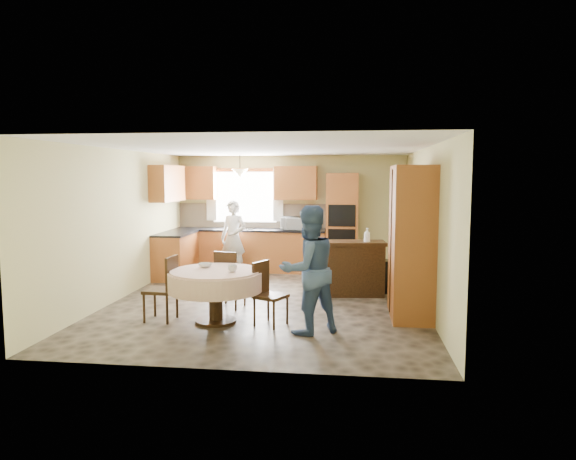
{
  "coord_description": "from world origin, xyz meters",
  "views": [
    {
      "loc": [
        1.35,
        -8.16,
        2.06
      ],
      "look_at": [
        0.3,
        0.3,
        1.16
      ],
      "focal_mm": 32.0,
      "sensor_mm": 36.0,
      "label": 1
    }
  ],
  "objects_px": {
    "oven_tower": "(342,224)",
    "chair_right": "(267,290)",
    "sideboard": "(349,270)",
    "person_dining": "(308,270)",
    "cupboard": "(412,242)",
    "person_sink": "(234,238)",
    "chair_left": "(165,285)",
    "dining_table": "(215,282)",
    "chair_back": "(228,277)"
  },
  "relations": [
    {
      "from": "oven_tower",
      "to": "chair_right",
      "type": "bearing_deg",
      "value": -103.54
    },
    {
      "from": "sideboard",
      "to": "person_dining",
      "type": "distance_m",
      "value": 2.33
    },
    {
      "from": "sideboard",
      "to": "cupboard",
      "type": "relative_size",
      "value": 0.56
    },
    {
      "from": "person_sink",
      "to": "chair_left",
      "type": "bearing_deg",
      "value": -75.97
    },
    {
      "from": "oven_tower",
      "to": "dining_table",
      "type": "xyz_separation_m",
      "value": [
        -1.68,
        -3.95,
        -0.48
      ]
    },
    {
      "from": "dining_table",
      "to": "person_dining",
      "type": "relative_size",
      "value": 0.78
    },
    {
      "from": "oven_tower",
      "to": "person_dining",
      "type": "bearing_deg",
      "value": -94.69
    },
    {
      "from": "sideboard",
      "to": "dining_table",
      "type": "relative_size",
      "value": 0.94
    },
    {
      "from": "sideboard",
      "to": "chair_back",
      "type": "height_order",
      "value": "chair_back"
    },
    {
      "from": "chair_left",
      "to": "chair_right",
      "type": "height_order",
      "value": "chair_left"
    },
    {
      "from": "cupboard",
      "to": "person_dining",
      "type": "xyz_separation_m",
      "value": [
        -1.42,
        -0.97,
        -0.26
      ]
    },
    {
      "from": "dining_table",
      "to": "person_sink",
      "type": "distance_m",
      "value": 3.46
    },
    {
      "from": "chair_left",
      "to": "chair_right",
      "type": "relative_size",
      "value": 1.06
    },
    {
      "from": "person_sink",
      "to": "chair_back",
      "type": "bearing_deg",
      "value": -61.33
    },
    {
      "from": "sideboard",
      "to": "person_dining",
      "type": "bearing_deg",
      "value": -108.68
    },
    {
      "from": "dining_table",
      "to": "oven_tower",
      "type": "bearing_deg",
      "value": 66.92
    },
    {
      "from": "dining_table",
      "to": "person_dining",
      "type": "bearing_deg",
      "value": -13.38
    },
    {
      "from": "cupboard",
      "to": "person_sink",
      "type": "height_order",
      "value": "cupboard"
    },
    {
      "from": "chair_right",
      "to": "cupboard",
      "type": "bearing_deg",
      "value": -45.48
    },
    {
      "from": "oven_tower",
      "to": "chair_left",
      "type": "distance_m",
      "value": 4.67
    },
    {
      "from": "chair_left",
      "to": "person_dining",
      "type": "relative_size",
      "value": 0.55
    },
    {
      "from": "cupboard",
      "to": "person_dining",
      "type": "relative_size",
      "value": 1.31
    },
    {
      "from": "person_sink",
      "to": "cupboard",
      "type": "bearing_deg",
      "value": -22.7
    },
    {
      "from": "dining_table",
      "to": "chair_right",
      "type": "distance_m",
      "value": 0.74
    },
    {
      "from": "chair_left",
      "to": "person_dining",
      "type": "distance_m",
      "value": 2.12
    },
    {
      "from": "cupboard",
      "to": "chair_left",
      "type": "distance_m",
      "value": 3.6
    },
    {
      "from": "sideboard",
      "to": "cupboard",
      "type": "height_order",
      "value": "cupboard"
    },
    {
      "from": "person_dining",
      "to": "chair_back",
      "type": "bearing_deg",
      "value": -74.61
    },
    {
      "from": "chair_left",
      "to": "person_dining",
      "type": "height_order",
      "value": "person_dining"
    },
    {
      "from": "chair_back",
      "to": "chair_right",
      "type": "distance_m",
      "value": 1.08
    },
    {
      "from": "sideboard",
      "to": "chair_right",
      "type": "relative_size",
      "value": 1.41
    },
    {
      "from": "chair_left",
      "to": "chair_right",
      "type": "bearing_deg",
      "value": 93.23
    },
    {
      "from": "dining_table",
      "to": "person_dining",
      "type": "xyz_separation_m",
      "value": [
        1.33,
        -0.32,
        0.26
      ]
    },
    {
      "from": "person_sink",
      "to": "sideboard",
      "type": "bearing_deg",
      "value": -14.78
    },
    {
      "from": "oven_tower",
      "to": "cupboard",
      "type": "relative_size",
      "value": 0.96
    },
    {
      "from": "chair_back",
      "to": "person_sink",
      "type": "xyz_separation_m",
      "value": [
        -0.53,
        2.63,
        0.28
      ]
    },
    {
      "from": "oven_tower",
      "to": "chair_back",
      "type": "bearing_deg",
      "value": -118.09
    },
    {
      "from": "cupboard",
      "to": "dining_table",
      "type": "distance_m",
      "value": 2.88
    },
    {
      "from": "cupboard",
      "to": "chair_back",
      "type": "xyz_separation_m",
      "value": [
        -2.76,
        0.13,
        -0.6
      ]
    },
    {
      "from": "oven_tower",
      "to": "dining_table",
      "type": "relative_size",
      "value": 1.62
    },
    {
      "from": "chair_back",
      "to": "oven_tower",
      "type": "bearing_deg",
      "value": -105.82
    },
    {
      "from": "cupboard",
      "to": "dining_table",
      "type": "bearing_deg",
      "value": -166.61
    },
    {
      "from": "person_sink",
      "to": "chair_right",
      "type": "bearing_deg",
      "value": -52.44
    },
    {
      "from": "chair_back",
      "to": "person_sink",
      "type": "height_order",
      "value": "person_sink"
    },
    {
      "from": "sideboard",
      "to": "person_sink",
      "type": "distance_m",
      "value": 2.84
    },
    {
      "from": "cupboard",
      "to": "oven_tower",
      "type": "bearing_deg",
      "value": 107.98
    },
    {
      "from": "sideboard",
      "to": "person_dining",
      "type": "relative_size",
      "value": 0.74
    },
    {
      "from": "sideboard",
      "to": "dining_table",
      "type": "height_order",
      "value": "sideboard"
    },
    {
      "from": "cupboard",
      "to": "chair_right",
      "type": "xyz_separation_m",
      "value": [
        -2.03,
        -0.67,
        -0.62
      ]
    },
    {
      "from": "cupboard",
      "to": "person_dining",
      "type": "distance_m",
      "value": 1.74
    }
  ]
}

